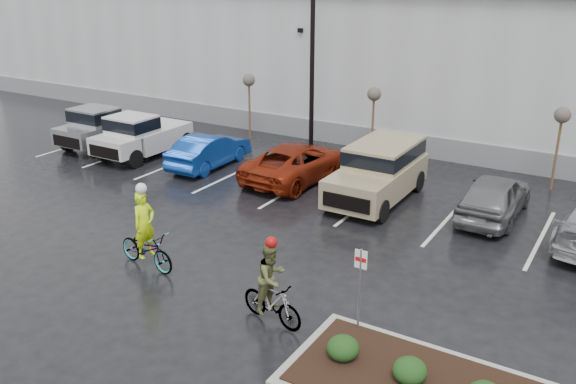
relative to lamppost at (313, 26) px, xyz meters
The scene contains 18 objects.
ground 13.87m from the lamppost, 71.57° to the right, with size 120.00×120.00×0.00m, color black.
warehouse 10.95m from the lamppost, 68.18° to the left, with size 60.50×15.50×7.20m.
wooded_ridge 33.35m from the lamppost, 83.09° to the left, with size 80.00×25.00×6.00m, color #233817.
lamppost is the anchor object (origin of this frame).
sapling_west 5.07m from the lamppost, 165.96° to the left, with size 0.60×0.60×3.20m.
sapling_mid 4.00m from the lamppost, 21.80° to the left, with size 0.60×0.60×3.20m.
sapling_east 10.48m from the lamppost, ahead, with size 0.60×0.60×3.20m.
shrub_a 16.15m from the lamppost, 58.39° to the right, with size 0.70×0.70×0.52m, color black.
shrub_b 16.94m from the lamppost, 53.84° to the right, with size 0.70×0.70×0.52m, color black.
fire_lane_sign 14.78m from the lamppost, 56.54° to the right, with size 0.30×0.05×2.20m.
pickup_silver 10.75m from the lamppost, 160.14° to the right, with size 2.10×5.20×1.96m, color #95999C, non-canonical shape.
pickup_white 8.75m from the lamppost, 151.24° to the right, with size 2.10×5.20×1.96m, color silver, non-canonical shape.
car_blue 6.79m from the lamppost, 130.10° to the right, with size 1.50×4.31×1.42m, color #0D3794.
car_red 5.93m from the lamppost, 70.87° to the right, with size 2.45×5.31×1.47m, color maroon.
suv_tan 7.52m from the lamppost, 37.23° to the right, with size 2.20×5.10×2.06m, color tan, non-canonical shape.
car_grey 10.47m from the lamppost, 18.86° to the right, with size 1.80×4.47×1.52m, color slate.
cyclist_hivis 12.82m from the lamppost, 84.09° to the right, with size 2.16×0.96×2.53m.
cyclist_olive 14.53m from the lamppost, 64.87° to the right, with size 1.80×0.90×2.27m.
Camera 1 is at (8.68, -11.04, 8.10)m, focal length 38.00 mm.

